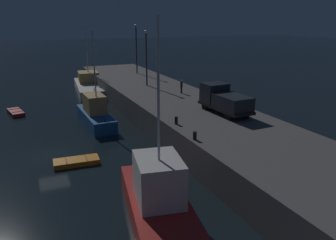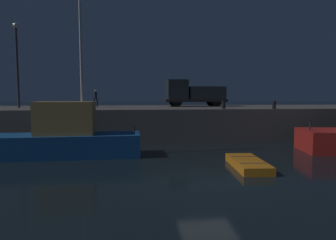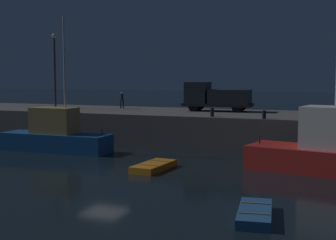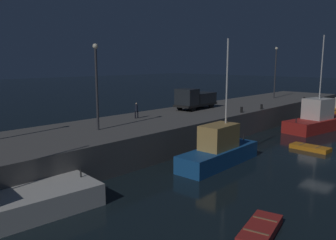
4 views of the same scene
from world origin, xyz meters
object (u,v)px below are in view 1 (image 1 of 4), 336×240
at_px(dinghy_orange_near, 76,162).
at_px(dockworker, 181,86).
at_px(bollard_east, 176,120).
at_px(bollard_central, 195,136).
at_px(fishing_boat_blue, 95,114).
at_px(fishing_trawler_red, 160,204).
at_px(lamp_post_east, 146,53).
at_px(fishing_boat_white, 90,85).
at_px(lamp_post_west, 136,45).
at_px(dinghy_red_small, 16,112).
at_px(utility_truck, 224,100).

xyz_separation_m(dinghy_orange_near, dockworker, (-9.57, 14.08, 3.35)).
relative_size(dinghy_orange_near, bollard_east, 5.60).
distance_m(dockworker, bollard_central, 16.01).
relative_size(fishing_boat_blue, dockworker, 6.33).
relative_size(fishing_trawler_red, lamp_post_east, 1.60).
relative_size(fishing_boat_white, bollard_east, 19.77).
bearing_deg(lamp_post_west, lamp_post_east, -11.84).
bearing_deg(bollard_east, fishing_boat_white, -176.84).
relative_size(fishing_boat_blue, bollard_east, 15.64).
bearing_deg(lamp_post_west, fishing_boat_blue, -32.87).
height_order(lamp_post_east, dockworker, lamp_post_east).
distance_m(dinghy_red_small, bollard_east, 23.06).
xyz_separation_m(lamp_post_west, bollard_central, (31.18, -6.25, -4.18)).
bearing_deg(dinghy_orange_near, dinghy_red_small, -166.68).
distance_m(fishing_boat_white, lamp_post_east, 14.12).
bearing_deg(lamp_post_east, dinghy_orange_near, -37.38).
height_order(fishing_trawler_red, dinghy_orange_near, fishing_trawler_red).
relative_size(fishing_boat_blue, utility_truck, 1.65).
height_order(fishing_trawler_red, dinghy_red_small, fishing_trawler_red).
bearing_deg(dinghy_orange_near, bollard_east, 81.83).
relative_size(fishing_trawler_red, dinghy_orange_near, 3.15).
bearing_deg(bollard_central, utility_truck, 132.00).
bearing_deg(bollard_east, lamp_post_east, 167.60).
bearing_deg(bollard_east, fishing_boat_blue, -157.62).
height_order(dinghy_red_small, utility_truck, utility_truck).
height_order(fishing_trawler_red, utility_truck, fishing_trawler_red).
relative_size(fishing_trawler_red, bollard_east, 17.64).
xyz_separation_m(lamp_post_west, dockworker, (16.41, -0.09, -3.57)).
bearing_deg(dockworker, lamp_post_east, -161.62).
height_order(fishing_boat_blue, dockworker, fishing_boat_blue).
height_order(fishing_trawler_red, lamp_post_east, fishing_trawler_red).
xyz_separation_m(lamp_post_east, utility_truck, (15.54, 1.90, -2.95)).
xyz_separation_m(fishing_trawler_red, bollard_east, (-9.20, 5.37, 1.66)).
relative_size(fishing_trawler_red, utility_truck, 1.87).
distance_m(fishing_trawler_red, dockworker, 22.97).
bearing_deg(bollard_east, fishing_trawler_red, -30.25).
bearing_deg(dockworker, utility_truck, -0.94).
bearing_deg(fishing_boat_blue, lamp_post_west, 147.13).
height_order(fishing_boat_blue, fishing_boat_white, fishing_boat_blue).
distance_m(fishing_trawler_red, lamp_post_west, 38.51).
xyz_separation_m(dockworker, bollard_central, (14.76, -6.15, -0.61)).
height_order(fishing_boat_white, dinghy_red_small, fishing_boat_white).
relative_size(dinghy_orange_near, lamp_post_east, 0.51).
bearing_deg(dinghy_orange_near, lamp_post_west, 151.38).
distance_m(fishing_trawler_red, bollard_central, 7.39).
bearing_deg(bollard_east, dinghy_red_small, -146.74).
relative_size(utility_truck, dockworker, 3.82).
height_order(fishing_boat_white, dockworker, fishing_boat_white).
relative_size(fishing_boat_white, lamp_post_west, 1.68).
bearing_deg(dockworker, bollard_central, -22.63).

